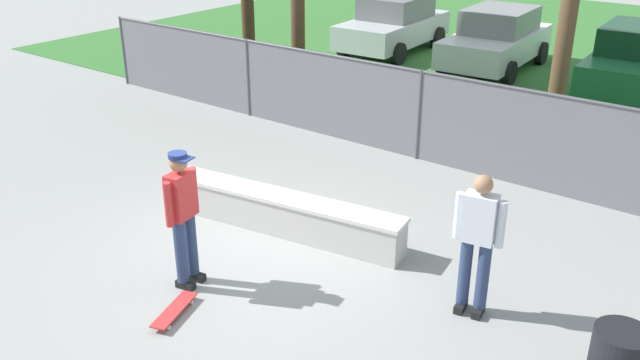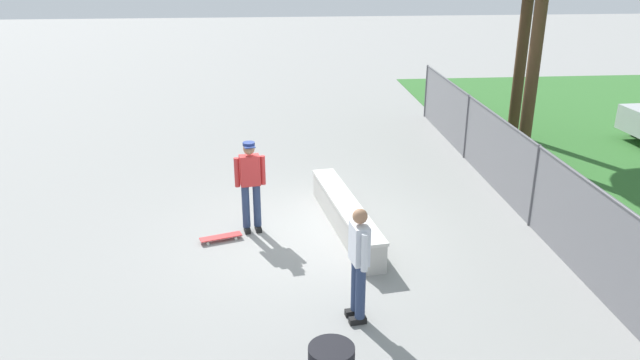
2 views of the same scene
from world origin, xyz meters
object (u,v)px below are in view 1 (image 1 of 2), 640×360
(skateboarder, at_px, (183,213))
(bystander, at_px, (478,239))
(concrete_ledge, at_px, (283,213))
(car_silver, at_px, (394,24))
(skateboard, at_px, (174,310))
(car_green, at_px, (635,60))
(car_white, at_px, (496,39))

(skateboarder, bearing_deg, bystander, 26.95)
(concrete_ledge, height_order, car_silver, car_silver)
(concrete_ledge, relative_size, car_silver, 0.90)
(car_silver, bearing_deg, bystander, -54.73)
(skateboard, height_order, car_green, car_green)
(car_green, bearing_deg, bystander, -85.40)
(car_silver, xyz_separation_m, car_green, (6.97, -0.30, 0.00))
(concrete_ledge, distance_m, skateboard, 2.47)
(skateboard, distance_m, car_white, 13.34)
(concrete_ledge, xyz_separation_m, car_silver, (-4.70, 10.88, 0.54))
(skateboard, height_order, car_white, car_white)
(skateboard, bearing_deg, car_white, 97.22)
(concrete_ledge, relative_size, bystander, 2.11)
(car_white, bearing_deg, car_green, -3.04)
(concrete_ledge, xyz_separation_m, car_white, (-1.37, 10.77, 0.54))
(skateboarder, bearing_deg, car_silver, 109.98)
(concrete_ledge, distance_m, bystander, 3.22)
(skateboarder, distance_m, skateboard, 1.19)
(concrete_ledge, xyz_separation_m, bystander, (3.14, -0.21, 0.71))
(concrete_ledge, relative_size, skateboard, 4.68)
(concrete_ledge, bearing_deg, bystander, -3.82)
(skateboard, relative_size, bystander, 0.45)
(car_silver, height_order, bystander, bystander)
(concrete_ledge, height_order, car_green, car_green)
(skateboard, distance_m, bystander, 3.73)
(skateboard, distance_m, car_silver, 14.25)
(car_white, bearing_deg, skateboard, -82.78)
(concrete_ledge, distance_m, skateboarder, 1.99)
(skateboard, xyz_separation_m, bystander, (2.83, 2.23, 0.94))
(bystander, bearing_deg, skateboarder, -153.05)
(bystander, bearing_deg, car_green, 94.60)
(skateboard, bearing_deg, skateboarder, 122.65)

